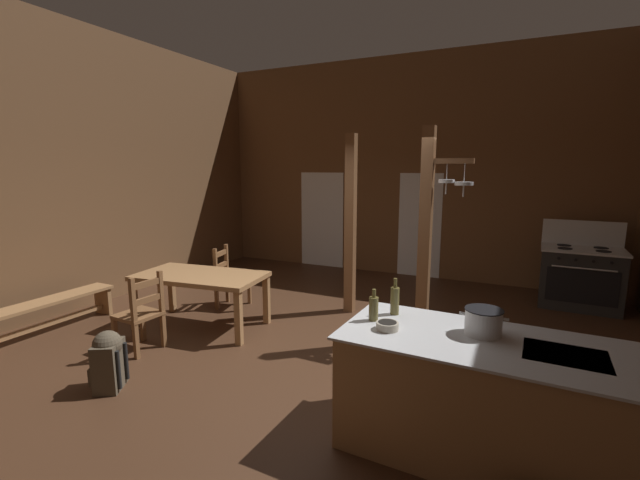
# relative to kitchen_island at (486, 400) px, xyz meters

# --- Properties ---
(ground_plane) EXTENTS (8.57, 9.29, 0.10)m
(ground_plane) POSITION_rel_kitchen_island_xyz_m (-2.03, 0.91, -0.51)
(ground_plane) COLOR #422819
(wall_back) EXTENTS (8.57, 0.14, 4.29)m
(wall_back) POSITION_rel_kitchen_island_xyz_m (-2.03, 5.23, 1.69)
(wall_back) COLOR brown
(wall_back) RESTS_ON ground_plane
(wall_left) EXTENTS (0.14, 9.29, 4.29)m
(wall_left) POSITION_rel_kitchen_island_xyz_m (-5.98, 0.91, 1.69)
(wall_left) COLOR brown
(wall_left) RESTS_ON ground_plane
(glazed_door_back_left) EXTENTS (1.00, 0.01, 2.05)m
(glazed_door_back_left) POSITION_rel_kitchen_island_xyz_m (-3.78, 5.15, 0.57)
(glazed_door_back_left) COLOR white
(glazed_door_back_left) RESTS_ON ground_plane
(glazed_panel_back_right) EXTENTS (0.84, 0.01, 2.05)m
(glazed_panel_back_right) POSITION_rel_kitchen_island_xyz_m (-1.64, 5.15, 0.57)
(glazed_panel_back_right) COLOR white
(glazed_panel_back_right) RESTS_ON ground_plane
(kitchen_island) EXTENTS (2.19, 1.04, 0.92)m
(kitchen_island) POSITION_rel_kitchen_island_xyz_m (0.00, 0.00, 0.00)
(kitchen_island) COLOR #9E7044
(kitchen_island) RESTS_ON ground_plane
(stove_range) EXTENTS (1.17, 0.86, 1.32)m
(stove_range) POSITION_rel_kitchen_island_xyz_m (1.05, 4.35, 0.02)
(stove_range) COLOR #272727
(stove_range) RESTS_ON ground_plane
(support_post_with_pot_rack) EXTENTS (0.59, 0.21, 2.64)m
(support_post_with_pot_rack) POSITION_rel_kitchen_island_xyz_m (-0.86, 1.95, 0.94)
(support_post_with_pot_rack) COLOR brown
(support_post_with_pot_rack) RESTS_ON ground_plane
(support_post_center) EXTENTS (0.14, 0.14, 2.64)m
(support_post_center) POSITION_rel_kitchen_island_xyz_m (-2.11, 2.61, 0.86)
(support_post_center) COLOR brown
(support_post_center) RESTS_ON ground_plane
(dining_table) EXTENTS (1.80, 1.10, 0.74)m
(dining_table) POSITION_rel_kitchen_island_xyz_m (-3.71, 1.15, 0.19)
(dining_table) COLOR #9E7044
(dining_table) RESTS_ON ground_plane
(ladderback_chair_near_window) EXTENTS (0.52, 0.52, 0.95)m
(ladderback_chair_near_window) POSITION_rel_kitchen_island_xyz_m (-3.89, 2.01, -0.01)
(ladderback_chair_near_window) COLOR brown
(ladderback_chair_near_window) RESTS_ON ground_plane
(ladderback_chair_by_post) EXTENTS (0.47, 0.47, 0.95)m
(ladderback_chair_by_post) POSITION_rel_kitchen_island_xyz_m (-3.83, 0.24, -0.01)
(ladderback_chair_by_post) COLOR brown
(ladderback_chair_by_post) RESTS_ON ground_plane
(bench_along_left_wall) EXTENTS (0.37, 1.66, 0.44)m
(bench_along_left_wall) POSITION_rel_kitchen_island_xyz_m (-5.40, 0.15, -0.15)
(bench_along_left_wall) COLOR #9E7044
(bench_along_left_wall) RESTS_ON ground_plane
(backpack) EXTENTS (0.38, 0.39, 0.60)m
(backpack) POSITION_rel_kitchen_island_xyz_m (-3.40, -0.54, -0.14)
(backpack) COLOR #4C4233
(backpack) RESTS_ON ground_plane
(stockpot_on_counter) EXTENTS (0.35, 0.28, 0.20)m
(stockpot_on_counter) POSITION_rel_kitchen_island_xyz_m (-0.06, 0.11, 0.56)
(stockpot_on_counter) COLOR silver
(stockpot_on_counter) RESTS_ON kitchen_island
(mixing_bowl_on_counter) EXTENTS (0.17, 0.17, 0.06)m
(mixing_bowl_on_counter) POSITION_rel_kitchen_island_xyz_m (-0.74, -0.11, 0.49)
(mixing_bowl_on_counter) COLOR #B2A893
(mixing_bowl_on_counter) RESTS_ON kitchen_island
(bottle_tall_on_counter) EXTENTS (0.08, 0.08, 0.27)m
(bottle_tall_on_counter) POSITION_rel_kitchen_island_xyz_m (-0.90, 0.04, 0.56)
(bottle_tall_on_counter) COLOR brown
(bottle_tall_on_counter) RESTS_ON kitchen_island
(bottle_short_on_counter) EXTENTS (0.07, 0.07, 0.32)m
(bottle_short_on_counter) POSITION_rel_kitchen_island_xyz_m (-0.78, 0.26, 0.58)
(bottle_short_on_counter) COLOR brown
(bottle_short_on_counter) RESTS_ON kitchen_island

